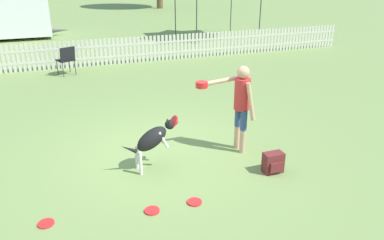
{
  "coord_description": "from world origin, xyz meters",
  "views": [
    {
      "loc": [
        -1.52,
        -6.01,
        3.19
      ],
      "look_at": [
        0.47,
        -0.49,
        0.77
      ],
      "focal_mm": 35.0,
      "sensor_mm": 36.0,
      "label": 1
    }
  ],
  "objects_px": {
    "handler_person": "(239,99)",
    "frisbee_near_handler": "(152,211)",
    "folding_chair_center": "(66,58)",
    "leaping_dog": "(153,138)",
    "backpack_on_grass": "(273,163)",
    "frisbee_near_dog": "(46,223)",
    "frisbee_midfield": "(195,202)"
  },
  "relations": [
    {
      "from": "handler_person",
      "to": "frisbee_near_handler",
      "type": "bearing_deg",
      "value": 119.57
    },
    {
      "from": "frisbee_near_handler",
      "to": "folding_chair_center",
      "type": "relative_size",
      "value": 0.24
    },
    {
      "from": "leaping_dog",
      "to": "frisbee_near_handler",
      "type": "height_order",
      "value": "leaping_dog"
    },
    {
      "from": "handler_person",
      "to": "folding_chair_center",
      "type": "relative_size",
      "value": 1.79
    },
    {
      "from": "backpack_on_grass",
      "to": "leaping_dog",
      "type": "bearing_deg",
      "value": 156.58
    },
    {
      "from": "leaping_dog",
      "to": "frisbee_near_dog",
      "type": "distance_m",
      "value": 2.06
    },
    {
      "from": "folding_chair_center",
      "to": "frisbee_near_dog",
      "type": "bearing_deg",
      "value": 62.28
    },
    {
      "from": "frisbee_near_handler",
      "to": "backpack_on_grass",
      "type": "distance_m",
      "value": 2.21
    },
    {
      "from": "leaping_dog",
      "to": "frisbee_near_handler",
      "type": "distance_m",
      "value": 1.34
    },
    {
      "from": "handler_person",
      "to": "backpack_on_grass",
      "type": "bearing_deg",
      "value": -171.29
    },
    {
      "from": "frisbee_midfield",
      "to": "backpack_on_grass",
      "type": "distance_m",
      "value": 1.59
    },
    {
      "from": "frisbee_midfield",
      "to": "backpack_on_grass",
      "type": "height_order",
      "value": "backpack_on_grass"
    },
    {
      "from": "frisbee_near_dog",
      "to": "folding_chair_center",
      "type": "relative_size",
      "value": 0.24
    },
    {
      "from": "frisbee_near_handler",
      "to": "backpack_on_grass",
      "type": "bearing_deg",
      "value": 9.98
    },
    {
      "from": "frisbee_midfield",
      "to": "folding_chair_center",
      "type": "distance_m",
      "value": 7.95
    },
    {
      "from": "leaping_dog",
      "to": "folding_chair_center",
      "type": "height_order",
      "value": "folding_chair_center"
    },
    {
      "from": "frisbee_near_dog",
      "to": "folding_chair_center",
      "type": "distance_m",
      "value": 7.65
    },
    {
      "from": "folding_chair_center",
      "to": "handler_person",
      "type": "bearing_deg",
      "value": 89.78
    },
    {
      "from": "frisbee_near_dog",
      "to": "backpack_on_grass",
      "type": "height_order",
      "value": "backpack_on_grass"
    },
    {
      "from": "frisbee_midfield",
      "to": "backpack_on_grass",
      "type": "xyz_separation_m",
      "value": [
        1.53,
        0.39,
        0.16
      ]
    },
    {
      "from": "handler_person",
      "to": "frisbee_near_dog",
      "type": "xyz_separation_m",
      "value": [
        -3.36,
        -1.1,
        -1.0
      ]
    },
    {
      "from": "frisbee_near_dog",
      "to": "frisbee_midfield",
      "type": "xyz_separation_m",
      "value": [
        2.04,
        -0.21,
        0.0
      ]
    },
    {
      "from": "folding_chair_center",
      "to": "leaping_dog",
      "type": "bearing_deg",
      "value": 76.46
    },
    {
      "from": "frisbee_midfield",
      "to": "folding_chair_center",
      "type": "bearing_deg",
      "value": 100.03
    },
    {
      "from": "leaping_dog",
      "to": "backpack_on_grass",
      "type": "xyz_separation_m",
      "value": [
        1.83,
        -0.79,
        -0.38
      ]
    },
    {
      "from": "handler_person",
      "to": "frisbee_midfield",
      "type": "bearing_deg",
      "value": 130.61
    },
    {
      "from": "frisbee_midfield",
      "to": "folding_chair_center",
      "type": "height_order",
      "value": "folding_chair_center"
    },
    {
      "from": "frisbee_near_handler",
      "to": "backpack_on_grass",
      "type": "relative_size",
      "value": 0.61
    },
    {
      "from": "backpack_on_grass",
      "to": "folding_chair_center",
      "type": "bearing_deg",
      "value": 111.44
    },
    {
      "from": "leaping_dog",
      "to": "frisbee_near_dog",
      "type": "xyz_separation_m",
      "value": [
        -1.74,
        -0.97,
        -0.54
      ]
    },
    {
      "from": "frisbee_midfield",
      "to": "leaping_dog",
      "type": "bearing_deg",
      "value": 104.23
    },
    {
      "from": "backpack_on_grass",
      "to": "frisbee_midfield",
      "type": "bearing_deg",
      "value": -165.81
    }
  ]
}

